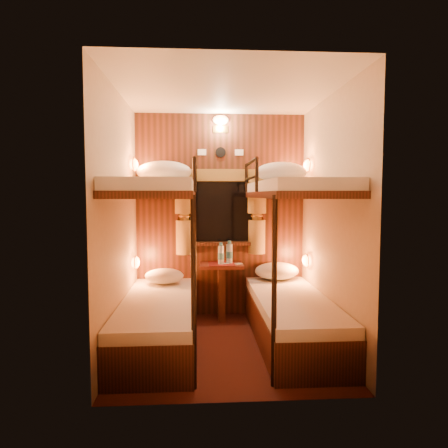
{
  "coord_description": "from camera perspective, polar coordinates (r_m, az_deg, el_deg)",
  "views": [
    {
      "loc": [
        -0.26,
        -3.73,
        1.45
      ],
      "look_at": [
        -0.01,
        0.15,
        1.16
      ],
      "focal_mm": 32.0,
      "sensor_mm": 36.0,
      "label": 1
    }
  ],
  "objects": [
    {
      "name": "bottle_right",
      "position": [
        4.67,
        0.77,
        -4.25
      ],
      "size": [
        0.08,
        0.08,
        0.27
      ],
      "rotation": [
        0.0,
        0.0,
        -0.16
      ],
      "color": "#99BFE5",
      "rests_on": "table"
    },
    {
      "name": "pillow_upper_left",
      "position": [
        4.59,
        -8.56,
        7.4
      ],
      "size": [
        0.62,
        0.44,
        0.24
      ],
      "primitive_type": "ellipsoid",
      "color": "silver",
      "rests_on": "bunk_left"
    },
    {
      "name": "sachet_b",
      "position": [
        4.64,
        2.06,
        -5.69
      ],
      "size": [
        0.1,
        0.09,
        0.01
      ],
      "primitive_type": "cube",
      "rotation": [
        0.0,
        0.0,
        0.51
      ],
      "color": "silver",
      "rests_on": "table"
    },
    {
      "name": "pillow_upper_right",
      "position": [
        4.49,
        8.14,
        7.34
      ],
      "size": [
        0.57,
        0.41,
        0.22
      ],
      "primitive_type": "ellipsoid",
      "color": "silver",
      "rests_on": "bunk_right"
    },
    {
      "name": "wall_back",
      "position": [
        4.8,
        -0.51,
        1.21
      ],
      "size": [
        2.4,
        0.0,
        2.4
      ],
      "primitive_type": "plane",
      "rotation": [
        1.57,
        0.0,
        0.0
      ],
      "color": "#C6B293",
      "rests_on": "floor"
    },
    {
      "name": "wall_front",
      "position": [
        2.71,
        1.89,
        -1.12
      ],
      "size": [
        2.4,
        0.0,
        2.4
      ],
      "primitive_type": "plane",
      "rotation": [
        -1.57,
        0.0,
        0.0
      ],
      "color": "#C6B293",
      "rests_on": "floor"
    },
    {
      "name": "bottle_left",
      "position": [
        4.6,
        -0.44,
        -4.45
      ],
      "size": [
        0.07,
        0.07,
        0.25
      ],
      "rotation": [
        0.0,
        0.0,
        0.3
      ],
      "color": "#99BFE5",
      "rests_on": "table"
    },
    {
      "name": "ceiling",
      "position": [
        3.86,
        0.37,
        18.44
      ],
      "size": [
        2.1,
        2.1,
        0.0
      ],
      "primitive_type": "plane",
      "rotation": [
        3.14,
        0.0,
        0.0
      ],
      "color": "silver",
      "rests_on": "wall_back"
    },
    {
      "name": "wall_right",
      "position": [
        3.95,
        15.0,
        0.42
      ],
      "size": [
        0.0,
        2.4,
        2.4
      ],
      "primitive_type": "plane",
      "rotation": [
        1.57,
        0.0,
        -1.57
      ],
      "color": "#C6B293",
      "rests_on": "floor"
    },
    {
      "name": "pillow_lower_right",
      "position": [
        4.75,
        7.55,
        -6.66
      ],
      "size": [
        0.52,
        0.37,
        0.2
      ],
      "primitive_type": "ellipsoid",
      "color": "silver",
      "rests_on": "bunk_right"
    },
    {
      "name": "bunk_left",
      "position": [
        3.92,
        -9.32,
        -8.99
      ],
      "size": [
        0.72,
        1.9,
        1.82
      ],
      "color": "#321C0E",
      "rests_on": "floor"
    },
    {
      "name": "sachet_a",
      "position": [
        4.64,
        0.16,
        -5.68
      ],
      "size": [
        0.09,
        0.07,
        0.01
      ],
      "primitive_type": "cube",
      "rotation": [
        0.0,
        0.0,
        0.06
      ],
      "color": "silver",
      "rests_on": "table"
    },
    {
      "name": "curtains",
      "position": [
        4.71,
        -0.46,
        1.93
      ],
      "size": [
        1.1,
        0.22,
        1.0
      ],
      "color": "olive",
      "rests_on": "back_panel"
    },
    {
      "name": "back_panel",
      "position": [
        4.78,
        -0.5,
        1.2
      ],
      "size": [
        2.0,
        0.03,
        2.4
      ],
      "primitive_type": "cube",
      "color": "#321C0E",
      "rests_on": "floor"
    },
    {
      "name": "wall_left",
      "position": [
        3.81,
        -14.81,
        0.29
      ],
      "size": [
        0.0,
        2.4,
        2.4
      ],
      "primitive_type": "plane",
      "rotation": [
        1.57,
        0.0,
        1.57
      ],
      "color": "#C6B293",
      "rests_on": "floor"
    },
    {
      "name": "back_fixtures",
      "position": [
        4.81,
        -0.49,
        13.73
      ],
      "size": [
        0.54,
        0.09,
        0.48
      ],
      "color": "black",
      "rests_on": "back_panel"
    },
    {
      "name": "bunk_right",
      "position": [
        4.01,
        9.67,
        -8.72
      ],
      "size": [
        0.72,
        1.9,
        1.82
      ],
      "color": "#321C0E",
      "rests_on": "floor"
    },
    {
      "name": "table",
      "position": [
        4.71,
        -0.37,
        -8.51
      ],
      "size": [
        0.5,
        0.34,
        0.66
      ],
      "color": "#5E1B15",
      "rests_on": "floor"
    },
    {
      "name": "reading_lamps",
      "position": [
        4.44,
        -0.27,
        1.49
      ],
      "size": [
        2.0,
        0.2,
        1.25
      ],
      "color": "orange",
      "rests_on": "wall_left"
    },
    {
      "name": "floor",
      "position": [
        4.01,
        0.35,
        -16.99
      ],
      "size": [
        2.1,
        2.1,
        0.0
      ],
      "primitive_type": "plane",
      "color": "#350F0E",
      "rests_on": "ground"
    },
    {
      "name": "window",
      "position": [
        4.75,
        -0.48,
        0.95
      ],
      "size": [
        1.0,
        0.12,
        0.79
      ],
      "color": "black",
      "rests_on": "back_panel"
    },
    {
      "name": "pillow_lower_left",
      "position": [
        4.55,
        -8.53,
        -7.37
      ],
      "size": [
        0.43,
        0.31,
        0.17
      ],
      "primitive_type": "ellipsoid",
      "color": "silver",
      "rests_on": "bunk_left"
    }
  ]
}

